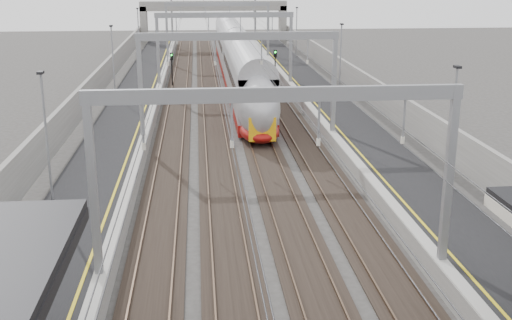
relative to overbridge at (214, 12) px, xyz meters
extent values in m
cube|color=black|center=(-8.00, -55.00, -4.81)|extent=(4.00, 120.00, 1.00)
cube|color=black|center=(8.00, -55.00, -4.81)|extent=(4.00, 120.00, 1.00)
cube|color=black|center=(-4.50, -55.00, -5.27)|extent=(2.40, 140.00, 0.08)
cube|color=brown|center=(-5.22, -55.00, -5.18)|extent=(0.07, 140.00, 0.14)
cube|color=brown|center=(-3.78, -55.00, -5.18)|extent=(0.07, 140.00, 0.14)
cube|color=black|center=(-1.50, -55.00, -5.27)|extent=(2.40, 140.00, 0.08)
cube|color=brown|center=(-2.22, -55.00, -5.18)|extent=(0.07, 140.00, 0.14)
cube|color=brown|center=(-0.78, -55.00, -5.18)|extent=(0.07, 140.00, 0.14)
cube|color=black|center=(1.50, -55.00, -5.27)|extent=(2.40, 140.00, 0.08)
cube|color=brown|center=(0.78, -55.00, -5.18)|extent=(0.07, 140.00, 0.14)
cube|color=brown|center=(2.22, -55.00, -5.18)|extent=(0.07, 140.00, 0.14)
cube|color=black|center=(4.50, -55.00, -5.27)|extent=(2.40, 140.00, 0.08)
cube|color=brown|center=(3.78, -55.00, -5.18)|extent=(0.07, 140.00, 0.14)
cube|color=brown|center=(5.22, -55.00, -5.18)|extent=(0.07, 140.00, 0.14)
cube|color=gray|center=(-6.30, -78.00, -1.01)|extent=(0.28, 0.28, 6.60)
cube|color=gray|center=(6.30, -78.00, -1.01)|extent=(0.28, 0.28, 6.60)
cube|color=gray|center=(0.00, -78.00, 2.04)|extent=(13.00, 0.25, 0.50)
cube|color=gray|center=(-6.30, -58.00, -1.01)|extent=(0.28, 0.28, 6.60)
cube|color=gray|center=(6.30, -58.00, -1.01)|extent=(0.28, 0.28, 6.60)
cube|color=gray|center=(0.00, -58.00, 2.04)|extent=(13.00, 0.25, 0.50)
cube|color=gray|center=(-6.30, -38.00, -1.01)|extent=(0.28, 0.28, 6.60)
cube|color=gray|center=(6.30, -38.00, -1.01)|extent=(0.28, 0.28, 6.60)
cube|color=gray|center=(0.00, -38.00, 2.04)|extent=(13.00, 0.25, 0.50)
cube|color=gray|center=(-6.30, -18.00, -1.01)|extent=(0.28, 0.28, 6.60)
cube|color=gray|center=(6.30, -18.00, -1.01)|extent=(0.28, 0.28, 6.60)
cube|color=gray|center=(0.00, -18.00, 2.04)|extent=(13.00, 0.25, 0.50)
cube|color=gray|center=(-6.30, 0.00, -1.01)|extent=(0.28, 0.28, 6.60)
cube|color=gray|center=(6.30, 0.00, -1.01)|extent=(0.28, 0.28, 6.60)
cylinder|color=#262628|center=(-4.50, -50.00, 0.19)|extent=(0.03, 140.00, 0.03)
cylinder|color=#262628|center=(-1.50, -50.00, 0.19)|extent=(0.03, 140.00, 0.03)
cylinder|color=#262628|center=(1.50, -50.00, 0.19)|extent=(0.03, 140.00, 0.03)
cylinder|color=#262628|center=(4.50, -50.00, 0.19)|extent=(0.03, 140.00, 0.03)
cube|color=slate|center=(0.00, 0.00, 0.89)|extent=(22.00, 2.20, 1.40)
cube|color=slate|center=(-10.50, 0.00, -2.21)|extent=(1.00, 2.20, 6.20)
cube|color=slate|center=(10.50, 0.00, -2.21)|extent=(1.00, 2.20, 6.20)
cube|color=slate|center=(-11.20, -55.00, -3.71)|extent=(0.30, 120.00, 3.20)
cube|color=slate|center=(11.20, -55.00, -3.71)|extent=(0.30, 120.00, 3.20)
cube|color=maroon|center=(1.50, -44.01, -4.69)|extent=(2.86, 24.40, 0.85)
cube|color=#A6A6AC|center=(1.50, -44.01, -2.67)|extent=(2.86, 24.40, 3.18)
cube|color=black|center=(1.50, -52.55, -5.02)|extent=(2.12, 2.55, 0.53)
cube|color=maroon|center=(1.50, -19.19, -4.69)|extent=(2.86, 24.40, 0.85)
cube|color=#A6A6AC|center=(1.50, -19.19, -2.67)|extent=(2.86, 24.40, 3.18)
cube|color=black|center=(1.50, -27.73, -5.02)|extent=(2.12, 2.55, 0.53)
ellipsoid|color=#A6A6AC|center=(1.50, -56.42, -2.99)|extent=(2.86, 5.52, 4.45)
cube|color=#F3AA0C|center=(1.50, -58.70, -3.94)|extent=(1.80, 0.12, 1.59)
cube|color=black|center=(1.50, -58.22, -2.35)|extent=(1.70, 0.60, 0.99)
cylinder|color=black|center=(-5.20, -34.47, -3.81)|extent=(0.12, 0.12, 3.00)
cube|color=black|center=(-5.20, -34.47, -2.21)|extent=(0.32, 0.22, 0.75)
sphere|color=#0CE526|center=(-5.20, -34.60, -2.06)|extent=(0.16, 0.16, 0.16)
cylinder|color=black|center=(3.20, -33.05, -3.81)|extent=(0.12, 0.12, 3.00)
cube|color=black|center=(3.20, -33.05, -2.21)|extent=(0.32, 0.22, 0.75)
sphere|color=red|center=(3.20, -33.18, -2.06)|extent=(0.16, 0.16, 0.16)
cylinder|color=black|center=(5.40, -33.13, -3.81)|extent=(0.12, 0.12, 3.00)
cube|color=black|center=(5.40, -33.13, -2.21)|extent=(0.32, 0.22, 0.75)
sphere|color=#0CE526|center=(5.40, -33.26, -2.06)|extent=(0.16, 0.16, 0.16)
camera|label=1|loc=(-2.60, -99.22, 6.08)|focal=45.00mm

